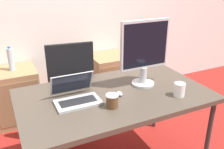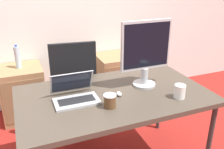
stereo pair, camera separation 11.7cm
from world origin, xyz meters
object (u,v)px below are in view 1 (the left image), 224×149
cabinet_left (17,95)px  coffee_cup_brown (112,101)px  cabinet_right (109,78)px  monitor (144,51)px  laptop_center (76,96)px  mouse (120,94)px  water_bottle (11,59)px  coffee_cup_white (179,90)px  office_chair (70,99)px

cabinet_left → coffee_cup_brown: coffee_cup_brown is taller
cabinet_right → monitor: size_ratio=1.14×
laptop_center → mouse: (0.34, -0.07, -0.03)m
cabinet_left → mouse: bearing=-61.1°
laptop_center → monitor: size_ratio=0.60×
cabinet_left → mouse: 1.53m
mouse → water_bottle: bearing=118.9°
mouse → cabinet_right: bearing=68.5°
laptop_center → coffee_cup_white: size_ratio=3.12×
cabinet_left → mouse: mouse is taller
coffee_cup_white → mouse: bearing=154.0°
cabinet_left → mouse: size_ratio=10.34×
water_bottle → laptop_center: (0.37, -1.21, 0.03)m
coffee_cup_brown → cabinet_left: bearing=112.0°
monitor → coffee_cup_brown: 0.54m
cabinet_left → laptop_center: 1.36m
mouse → laptop_center: bearing=168.9°
water_bottle → coffee_cup_brown: (0.57, -1.42, 0.04)m
cabinet_right → coffee_cup_brown: 1.63m
office_chair → coffee_cup_white: size_ratio=9.82×
mouse → coffee_cup_white: bearing=-26.0°
cabinet_left → laptop_center: laptop_center is taller
monitor → mouse: bearing=-160.5°
cabinet_left → monitor: 1.71m
office_chair → cabinet_right: bearing=36.1°
mouse → coffee_cup_white: size_ratio=0.57×
coffee_cup_white → coffee_cup_brown: 0.56m
cabinet_left → water_bottle: bearing=90.0°
cabinet_right → monitor: 1.41m
water_bottle → coffee_cup_white: water_bottle is taller
cabinet_left → cabinet_right: bearing=0.0°
monitor → coffee_cup_brown: bearing=-149.8°
mouse → coffee_cup_brown: bearing=-133.3°
cabinet_right → coffee_cup_white: bearing=-93.0°
laptop_center → mouse: 0.35m
cabinet_left → monitor: (0.99, -1.18, 0.74)m
cabinet_right → laptop_center: bearing=-124.9°
office_chair → cabinet_left: bearing=134.4°
office_chair → water_bottle: bearing=134.3°
cabinet_left → water_bottle: (-0.00, 0.00, 0.45)m
cabinet_left → monitor: bearing=-50.1°
cabinet_right → coffee_cup_white: size_ratio=5.90×
office_chair → cabinet_left: (-0.50, 0.51, -0.08)m
water_bottle → mouse: (0.71, -1.28, 0.00)m
cabinet_left → coffee_cup_brown: 1.61m
laptop_center → cabinet_right: bearing=55.1°
cabinet_left → coffee_cup_white: bearing=-52.7°
laptop_center → mouse: size_ratio=5.47×
office_chair → monitor: (0.48, -0.66, 0.66)m
office_chair → cabinet_right: size_ratio=1.67×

